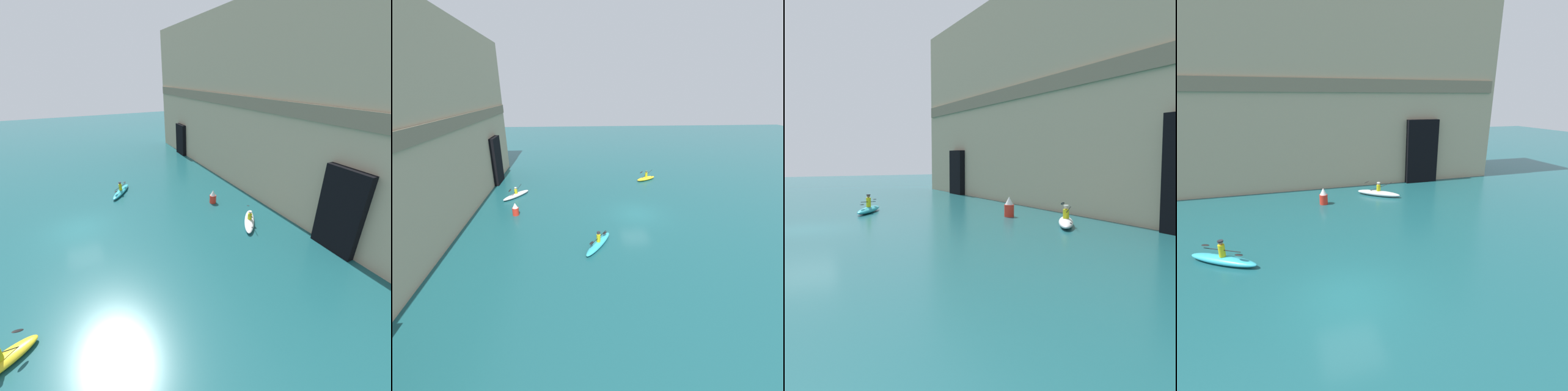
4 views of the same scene
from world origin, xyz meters
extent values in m
plane|color=#195156|center=(0.00, 0.00, 0.00)|extent=(120.00, 120.00, 0.00)
cube|color=#7C6E59|center=(-2.80, 14.77, 8.12)|extent=(38.12, 0.24, 1.00)
cube|color=black|center=(9.75, 14.67, 2.73)|extent=(2.83, 0.70, 5.46)
ellipsoid|color=white|center=(4.86, 11.69, 0.20)|extent=(3.15, 2.63, 0.40)
cylinder|color=gold|center=(4.86, 11.69, 0.63)|extent=(0.31, 0.31, 0.46)
sphere|color=beige|center=(4.86, 11.69, 0.96)|extent=(0.20, 0.20, 0.20)
cylinder|color=silver|center=(4.86, 11.69, 1.04)|extent=(0.25, 0.25, 0.06)
cylinder|color=black|center=(4.86, 11.69, 0.65)|extent=(1.84, 0.95, 0.93)
ellipsoid|color=black|center=(5.67, 11.28, 0.25)|extent=(0.46, 0.35, 0.22)
ellipsoid|color=black|center=(4.05, 12.10, 1.05)|extent=(0.46, 0.35, 0.22)
ellipsoid|color=#33B2C6|center=(-4.97, 4.04, 0.19)|extent=(3.32, 2.44, 0.37)
cylinder|color=gold|center=(-4.97, 4.04, 0.66)|extent=(0.28, 0.28, 0.58)
sphere|color=#9E704C|center=(-4.97, 4.04, 1.05)|extent=(0.20, 0.20, 0.20)
cylinder|color=#232328|center=(-4.97, 4.04, 1.13)|extent=(0.25, 0.25, 0.06)
cylinder|color=black|center=(-4.97, 4.04, 0.69)|extent=(1.75, 1.30, 0.20)
ellipsoid|color=black|center=(-4.21, 3.48, 0.61)|extent=(0.46, 0.41, 0.08)
ellipsoid|color=black|center=(-5.74, 4.61, 0.76)|extent=(0.46, 0.41, 0.08)
ellipsoid|color=yellow|center=(9.37, -3.46, 0.19)|extent=(2.09, 2.84, 0.38)
cylinder|color=gold|center=(9.37, -3.46, 0.67)|extent=(0.30, 0.30, 0.57)
sphere|color=#9E704C|center=(9.37, -3.46, 1.06)|extent=(0.21, 0.21, 0.21)
cylinder|color=#4C6B4C|center=(9.37, -3.46, 1.15)|extent=(0.27, 0.27, 0.06)
cylinder|color=black|center=(9.37, -3.46, 0.70)|extent=(0.87, 1.70, 1.00)
ellipsoid|color=black|center=(9.74, -4.20, 0.27)|extent=(0.35, 0.45, 0.25)
ellipsoid|color=black|center=(9.00, -2.72, 1.12)|extent=(0.35, 0.45, 0.25)
cylinder|color=red|center=(0.54, 10.95, 0.35)|extent=(0.57, 0.57, 0.71)
cone|color=white|center=(0.54, 10.95, 0.94)|extent=(0.49, 0.49, 0.48)
camera|label=1|loc=(18.46, 0.51, 10.37)|focal=24.00mm
camera|label=2|loc=(-21.05, 5.92, 10.59)|focal=24.00mm
camera|label=3|loc=(22.21, -2.05, 3.48)|focal=40.00mm
camera|label=4|loc=(-1.98, -9.66, 7.19)|focal=28.00mm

